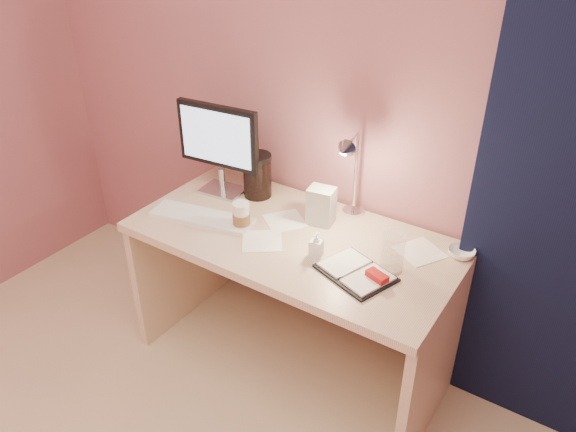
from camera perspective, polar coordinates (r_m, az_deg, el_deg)
The scene contains 15 objects.
room at distance 2.19m, azimuth 27.00°, elevation 3.43°, with size 3.50×3.50×3.50m.
desk at distance 2.56m, azimuth 1.44°, elevation -5.41°, with size 1.40×0.70×0.73m.
monitor at distance 2.62m, azimuth -6.99°, elevation 7.53°, with size 0.41×0.16×0.44m.
keyboard at distance 2.52m, azimuth -8.72°, elevation -0.12°, with size 0.47×0.14×0.02m, color white.
planner at distance 2.16m, azimuth 7.08°, elevation -5.72°, with size 0.33×0.28×0.04m.
paper_a at distance 2.34m, azimuth -2.66°, elevation -2.55°, with size 0.16×0.16×0.00m, color white.
paper_b at distance 2.34m, azimuth 13.23°, elevation -3.56°, with size 0.16×0.16×0.00m, color white.
paper_c at distance 2.48m, azimuth -0.32°, elevation -0.49°, with size 0.16×0.16×0.00m, color white.
coffee_cup at distance 2.41m, azimuth -4.76°, elevation -0.05°, with size 0.08×0.08×0.12m.
clear_cup at distance 2.17m, azimuth 10.55°, elevation -3.70°, with size 0.09×0.09×0.16m, color white.
bowl at distance 2.35m, azimuth 17.21°, elevation -3.61°, with size 0.11×0.11×0.03m, color white.
lotion_bottle at distance 2.23m, azimuth 2.89°, elevation -2.92°, with size 0.05×0.05×0.11m, color white.
dark_jar at distance 2.64m, azimuth -3.13°, elevation 3.92°, with size 0.13×0.13×0.19m, color black.
product_box at distance 2.43m, azimuth 3.39°, elevation 1.04°, with size 0.11×0.09×0.17m, color beige.
desk_lamp at distance 2.36m, azimuth 5.50°, elevation 4.76°, with size 0.11×0.26×0.41m.
Camera 1 is at (1.08, -0.30, 2.03)m, focal length 35.00 mm.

